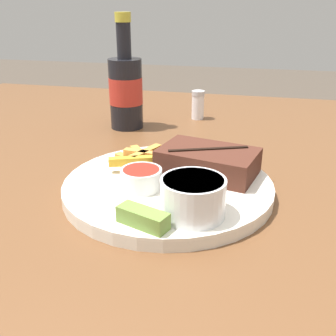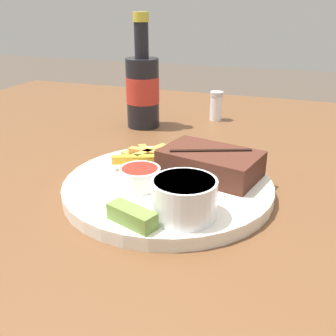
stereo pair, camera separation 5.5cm
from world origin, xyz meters
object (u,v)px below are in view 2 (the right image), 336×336
at_px(pickle_spear, 130,216).
at_px(knife_utensil, 190,173).
at_px(dinner_plate, 168,187).
at_px(dipping_sauce_cup, 140,176).
at_px(salt_shaker, 216,106).
at_px(fork_utensil, 132,165).
at_px(beer_bottle, 143,88).
at_px(steak_portion, 210,163).
at_px(coleslaw_cup, 184,196).

relative_size(pickle_spear, knife_utensil, 0.40).
relative_size(dinner_plate, knife_utensil, 1.79).
relative_size(dipping_sauce_cup, salt_shaker, 0.86).
height_order(fork_utensil, beer_bottle, beer_bottle).
xyz_separation_m(pickle_spear, beer_bottle, (-0.16, 0.41, 0.05)).
height_order(dipping_sauce_cup, fork_utensil, dipping_sauce_cup).
relative_size(dipping_sauce_cup, beer_bottle, 0.24).
bearing_deg(beer_bottle, pickle_spear, -69.02).
distance_m(knife_utensil, salt_shaker, 0.36).
bearing_deg(knife_utensil, pickle_spear, -176.08).
bearing_deg(dipping_sauce_cup, salt_shaker, 88.83).
distance_m(steak_portion, salt_shaker, 0.35).
xyz_separation_m(dinner_plate, steak_portion, (0.05, 0.04, 0.03)).
distance_m(dipping_sauce_cup, beer_bottle, 0.34).
distance_m(dinner_plate, fork_utensil, 0.08).
bearing_deg(salt_shaker, beer_bottle, -144.04).
relative_size(coleslaw_cup, salt_shaker, 1.19).
height_order(beer_bottle, salt_shaker, beer_bottle).
height_order(fork_utensil, knife_utensil, knife_utensil).
xyz_separation_m(pickle_spear, salt_shaker, (-0.02, 0.51, 0.00)).
relative_size(steak_portion, salt_shaker, 2.37).
height_order(dinner_plate, steak_portion, steak_portion).
xyz_separation_m(dipping_sauce_cup, salt_shaker, (0.01, 0.42, -0.00)).
bearing_deg(dipping_sauce_cup, fork_utensil, 123.18).
distance_m(dinner_plate, knife_utensil, 0.04).
bearing_deg(fork_utensil, pickle_spear, -41.50).
bearing_deg(pickle_spear, knife_utensil, 80.53).
bearing_deg(coleslaw_cup, beer_bottle, 119.37).
bearing_deg(dinner_plate, beer_bottle, 119.01).
xyz_separation_m(dinner_plate, dipping_sauce_cup, (-0.03, -0.03, 0.02)).
distance_m(coleslaw_cup, dipping_sauce_cup, 0.10).
height_order(coleslaw_cup, beer_bottle, beer_bottle).
bearing_deg(salt_shaker, coleslaw_cup, -81.36).
relative_size(pickle_spear, fork_utensil, 0.52).
distance_m(steak_portion, dipping_sauce_cup, 0.11).
relative_size(dinner_plate, fork_utensil, 2.33).
height_order(dipping_sauce_cup, pickle_spear, dipping_sauce_cup).
height_order(coleslaw_cup, salt_shaker, same).
bearing_deg(dipping_sauce_cup, beer_bottle, 112.19).
relative_size(pickle_spear, salt_shaker, 1.00).
xyz_separation_m(dipping_sauce_cup, beer_bottle, (-0.13, 0.32, 0.05)).
bearing_deg(steak_portion, coleslaw_cup, -90.00).
relative_size(coleslaw_cup, pickle_spear, 1.18).
height_order(coleslaw_cup, fork_utensil, coleslaw_cup).
bearing_deg(beer_bottle, dinner_plate, -60.99).
bearing_deg(knife_utensil, salt_shaker, 20.56).
distance_m(steak_portion, coleslaw_cup, 0.13).
bearing_deg(salt_shaker, pickle_spear, -87.83).
height_order(steak_portion, pickle_spear, steak_portion).
bearing_deg(dinner_plate, steak_portion, 39.58).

